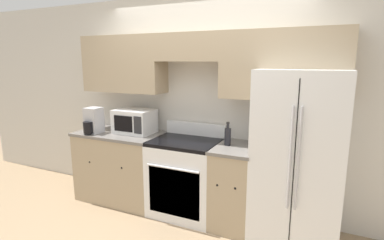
# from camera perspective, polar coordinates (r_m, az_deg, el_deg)

# --- Properties ---
(ground_plane) EXTENTS (12.00, 12.00, 0.00)m
(ground_plane) POSITION_cam_1_polar(r_m,az_deg,el_deg) (3.56, -2.21, -19.60)
(ground_plane) COLOR #937A5B
(wall_back) EXTENTS (8.00, 0.39, 2.60)m
(wall_back) POSITION_cam_1_polar(r_m,az_deg,el_deg) (3.61, 1.96, 5.62)
(wall_back) COLOR beige
(wall_back) RESTS_ON ground_plane
(lower_cabinets_left) EXTENTS (1.13, 0.64, 0.91)m
(lower_cabinets_left) POSITION_cam_1_polar(r_m,az_deg,el_deg) (4.11, -13.30, -8.49)
(lower_cabinets_left) COLOR tan
(lower_cabinets_left) RESTS_ON ground_plane
(lower_cabinets_right) EXTENTS (0.45, 0.64, 0.91)m
(lower_cabinets_right) POSITION_cam_1_polar(r_m,az_deg,el_deg) (3.44, 8.11, -12.31)
(lower_cabinets_right) COLOR tan
(lower_cabinets_right) RESTS_ON ground_plane
(oven_range) EXTENTS (0.79, 0.65, 1.07)m
(oven_range) POSITION_cam_1_polar(r_m,az_deg,el_deg) (3.64, -1.22, -10.78)
(oven_range) COLOR white
(oven_range) RESTS_ON ground_plane
(refrigerator) EXTENTS (0.85, 0.77, 1.75)m
(refrigerator) POSITION_cam_1_polar(r_m,az_deg,el_deg) (3.24, 19.53, -6.51)
(refrigerator) COLOR white
(refrigerator) RESTS_ON ground_plane
(microwave) EXTENTS (0.49, 0.36, 0.30)m
(microwave) POSITION_cam_1_polar(r_m,az_deg,el_deg) (3.89, -10.88, -0.25)
(microwave) COLOR white
(microwave) RESTS_ON lower_cabinets_left
(bottle) EXTENTS (0.07, 0.07, 0.26)m
(bottle) POSITION_cam_1_polar(r_m,az_deg,el_deg) (3.30, 6.81, -3.06)
(bottle) COLOR black
(bottle) RESTS_ON lower_cabinets_right
(paper_towel_holder) EXTENTS (0.18, 0.26, 0.33)m
(paper_towel_holder) POSITION_cam_1_polar(r_m,az_deg,el_deg) (4.02, -18.32, -0.26)
(paper_towel_holder) COLOR #B7B7BC
(paper_towel_holder) RESTS_ON lower_cabinets_left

